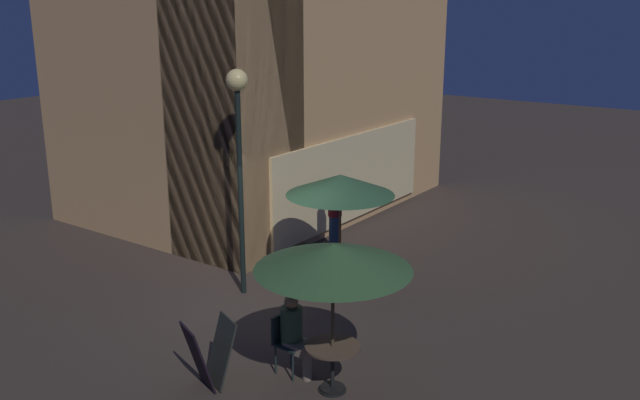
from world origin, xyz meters
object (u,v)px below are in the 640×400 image
Objects in this scene: menu_sandwich_board at (209,354)px; patron_standing_1 at (335,217)px; cafe_table_1 at (333,357)px; street_lamp_near_corner at (238,126)px; patio_umbrella_0 at (340,185)px; patron_seated_0 at (294,331)px; cafe_chair_0 at (287,337)px; patio_umbrella_1 at (333,258)px; cafe_table_0 at (340,262)px.

patron_standing_1 is (5.65, 1.68, 0.34)m from menu_sandwich_board.
cafe_table_1 is 0.48× the size of patron_standing_1.
menu_sandwich_board is (-2.81, -1.86, -2.73)m from street_lamp_near_corner.
patio_umbrella_0 is 3.68m from patron_seated_0.
street_lamp_near_corner is 2.57× the size of patron_standing_1.
patio_umbrella_0 is at bearing 135.65° from patron_standing_1.
cafe_chair_0 reaches higher than cafe_table_1.
patron_standing_1 reaches higher than patron_seated_0.
patio_umbrella_1 reaches higher than patron_seated_0.
street_lamp_near_corner is 4.72m from cafe_table_1.
street_lamp_near_corner is 5.38× the size of cafe_table_1.
cafe_table_0 is 3.36m from cafe_chair_0.
cafe_table_0 is at bearing 30.54° from menu_sandwich_board.
patio_umbrella_0 is (3.21, 2.05, 1.52)m from cafe_table_1.
patron_seated_0 is (-3.16, -1.32, 0.19)m from cafe_table_0.
patio_umbrella_1 is at bearing 90.00° from cafe_table_1.
cafe_chair_0 is (0.06, 0.87, -1.48)m from patio_umbrella_1.
patio_umbrella_1 is 2.44× the size of cafe_chair_0.
street_lamp_near_corner is at bearing 60.75° from patio_umbrella_1.
patio_umbrella_0 is 1.37× the size of patron_standing_1.
cafe_table_0 is 3.81m from cafe_table_1.
cafe_table_1 is 0.87× the size of cafe_chair_0.
street_lamp_near_corner is at bearing 134.59° from cafe_table_0.
patron_standing_1 is at bearing 37.24° from patio_umbrella_0.
cafe_chair_0 is at bearing -159.47° from patio_umbrella_0.
menu_sandwich_board is 0.59× the size of patron_standing_1.
patio_umbrella_1 is at bearing -147.48° from cafe_table_0.
patron_seated_0 reaches higher than cafe_chair_0.
cafe_table_0 is (4.13, 0.53, 0.01)m from menu_sandwich_board.
cafe_table_1 is (-3.21, -2.05, 0.02)m from cafe_table_0.
patron_seated_0 is at bearing -157.28° from cafe_table_0.
cafe_chair_0 is (0.06, 0.87, 0.02)m from cafe_table_1.
cafe_table_0 is 0.58× the size of patron_seated_0.
cafe_table_0 is at bearing 116.81° from patron_seated_0.
cafe_table_0 is 0.33× the size of patio_umbrella_0.
cafe_chair_0 is 5.22m from patron_standing_1.
cafe_chair_0 is at bearing 85.91° from patio_umbrella_1.
patron_standing_1 is (4.73, 3.20, -1.19)m from patio_umbrella_1.
cafe_chair_0 reaches higher than cafe_table_0.
menu_sandwich_board reaches higher than cafe_table_0.
cafe_table_0 is at bearing 32.52° from patio_umbrella_1.
patron_standing_1 is at bearing 37.24° from cafe_table_0.
patron_seated_0 is 0.77× the size of patron_standing_1.
street_lamp_near_corner is at bearing 149.36° from patron_seated_0.
patron_seated_0 is at bearing -124.73° from street_lamp_near_corner.
cafe_table_0 is 1.93m from patron_standing_1.
street_lamp_near_corner reaches higher than patio_umbrella_0.
patron_seated_0 is (-0.01, -0.14, 0.16)m from cafe_chair_0.
street_lamp_near_corner is 2.21m from patio_umbrella_0.
street_lamp_near_corner is 5.74× the size of cafe_table_0.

